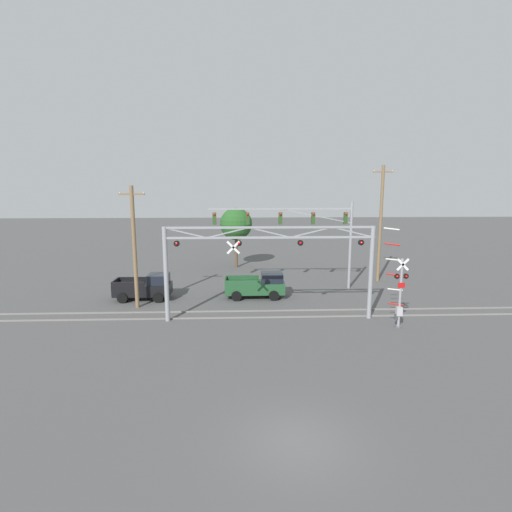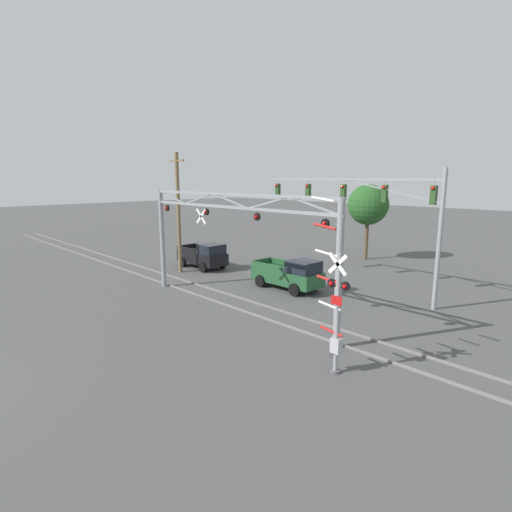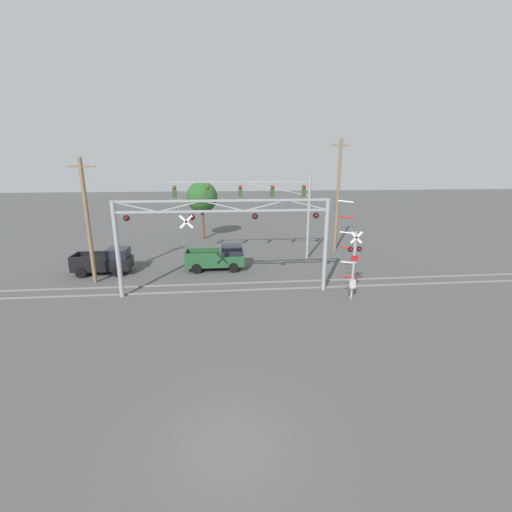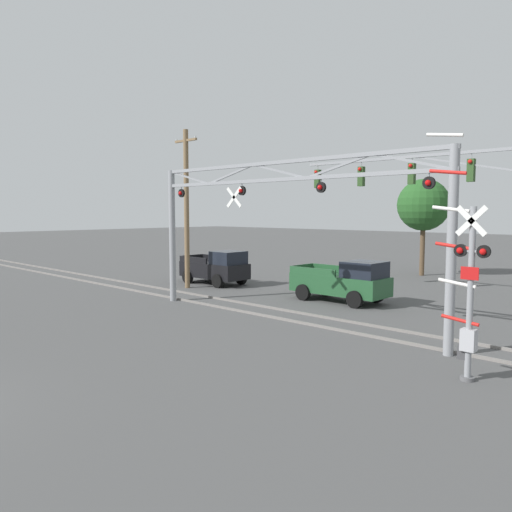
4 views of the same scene
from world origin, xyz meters
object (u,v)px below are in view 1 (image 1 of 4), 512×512
object	(u,v)px
pickup_truck_following	(146,287)
utility_pole_left	(134,246)
crossing_gantry	(269,258)
crossing_signal_mast	(399,293)
utility_pole_right	(380,223)
background_tree_beyond_span	(236,224)
pickup_truck_lead	(258,285)
traffic_signal_span	(309,227)

from	to	relation	value
pickup_truck_following	utility_pole_left	xyz separation A→B (m)	(-0.15, -2.08, 3.56)
crossing_gantry	pickup_truck_following	xyz separation A→B (m)	(-9.27, 5.15, -3.16)
crossing_signal_mast	utility_pole_right	bearing A→B (deg)	76.15
utility_pole_right	background_tree_beyond_span	distance (m)	14.97
crossing_signal_mast	utility_pole_right	world-z (taller)	utility_pole_right
crossing_gantry	crossing_signal_mast	xyz separation A→B (m)	(7.90, -1.89, -1.88)
pickup_truck_lead	pickup_truck_following	world-z (taller)	same
utility_pole_right	pickup_truck_following	bearing A→B (deg)	-165.16
traffic_signal_span	background_tree_beyond_span	world-z (taller)	traffic_signal_span
crossing_gantry	traffic_signal_span	bearing A→B (deg)	63.73
pickup_truck_following	utility_pole_right	distance (m)	21.40
pickup_truck_lead	utility_pole_left	bearing A→B (deg)	-165.73
crossing_gantry	pickup_truck_lead	distance (m)	6.23
utility_pole_left	background_tree_beyond_span	xyz separation A→B (m)	(7.14, 14.39, 0.18)
crossing_gantry	pickup_truck_lead	xyz separation A→B (m)	(-0.52, 5.34, -3.16)
background_tree_beyond_span	utility_pole_left	bearing A→B (deg)	-116.38
background_tree_beyond_span	pickup_truck_lead	bearing A→B (deg)	-81.66
pickup_truck_following	background_tree_beyond_span	size ratio (longest dim) A/B	0.67
utility_pole_left	background_tree_beyond_span	size ratio (longest dim) A/B	1.36
pickup_truck_lead	background_tree_beyond_span	xyz separation A→B (m)	(-1.78, 12.12, 3.74)
crossing_gantry	utility_pole_right	world-z (taller)	utility_pole_right
traffic_signal_span	utility_pole_left	size ratio (longest dim) A/B	1.38
pickup_truck_lead	utility_pole_right	size ratio (longest dim) A/B	0.44
utility_pole_left	utility_pole_right	size ratio (longest dim) A/B	0.83
crossing_gantry	utility_pole_right	bearing A→B (deg)	43.83
crossing_gantry	crossing_signal_mast	world-z (taller)	crossing_signal_mast
pickup_truck_following	crossing_gantry	bearing A→B (deg)	-29.05
crossing_gantry	pickup_truck_following	size ratio (longest dim) A/B	3.17
pickup_truck_lead	utility_pole_right	distance (m)	13.35
traffic_signal_span	crossing_signal_mast	bearing A→B (deg)	-67.90
traffic_signal_span	pickup_truck_following	size ratio (longest dim) A/B	2.81
traffic_signal_span	utility_pole_right	size ratio (longest dim) A/B	1.15
pickup_truck_lead	utility_pole_right	bearing A→B (deg)	24.27
crossing_signal_mast	traffic_signal_span	size ratio (longest dim) A/B	0.52
utility_pole_left	background_tree_beyond_span	distance (m)	16.06
crossing_signal_mast	utility_pole_left	size ratio (longest dim) A/B	0.72
traffic_signal_span	utility_pole_left	distance (m)	14.22
crossing_signal_mast	traffic_signal_span	bearing A→B (deg)	112.10
crossing_signal_mast	pickup_truck_lead	size ratio (longest dim) A/B	1.35
crossing_signal_mast	utility_pole_left	bearing A→B (deg)	164.02
traffic_signal_span	crossing_gantry	bearing A→B (deg)	-116.27
crossing_gantry	background_tree_beyond_span	xyz separation A→B (m)	(-2.29, 17.46, 0.57)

